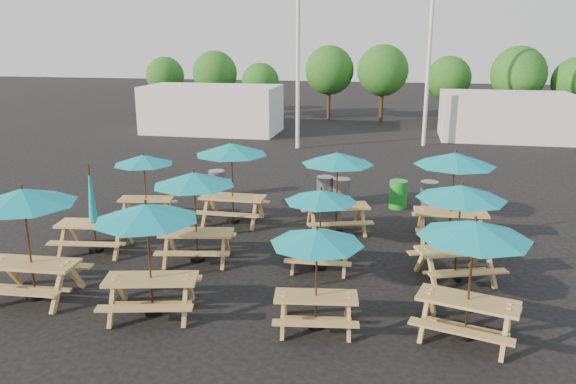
% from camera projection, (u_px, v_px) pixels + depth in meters
% --- Properties ---
extents(ground, '(120.00, 120.00, 0.00)m').
position_uv_depth(ground, '(278.00, 243.00, 15.83)').
color(ground, black).
rests_on(ground, ground).
extents(picnic_unit_0, '(2.36, 2.36, 2.55)m').
position_uv_depth(picnic_unit_0, '(24.00, 204.00, 11.94)').
color(picnic_unit_0, tan).
rests_on(picnic_unit_0, ground).
extents(picnic_unit_1, '(2.12, 1.91, 2.46)m').
position_uv_depth(picnic_unit_1, '(93.00, 216.00, 14.98)').
color(picnic_unit_1, tan).
rests_on(picnic_unit_1, ground).
extents(picnic_unit_2, '(2.15, 2.15, 2.12)m').
position_uv_depth(picnic_unit_2, '(144.00, 164.00, 17.42)').
color(picnic_unit_2, tan).
rests_on(picnic_unit_2, ground).
extents(picnic_unit_3, '(2.54, 2.54, 2.43)m').
position_uv_depth(picnic_unit_3, '(147.00, 219.00, 11.27)').
color(picnic_unit_3, tan).
rests_on(picnic_unit_3, ground).
extents(picnic_unit_4, '(2.43, 2.43, 2.39)m').
position_uv_depth(picnic_unit_4, '(194.00, 184.00, 14.07)').
color(picnic_unit_4, tan).
rests_on(picnic_unit_4, ground).
extents(picnic_unit_5, '(2.23, 2.23, 2.55)m').
position_uv_depth(picnic_unit_5, '(232.00, 154.00, 17.05)').
color(picnic_unit_5, tan).
rests_on(picnic_unit_5, ground).
extents(picnic_unit_6, '(2.08, 2.08, 2.10)m').
position_uv_depth(picnic_unit_6, '(317.00, 243.00, 10.78)').
color(picnic_unit_6, tan).
rests_on(picnic_unit_6, ground).
extents(picnic_unit_7, '(1.88, 1.88, 2.07)m').
position_uv_depth(picnic_unit_7, '(321.00, 200.00, 13.65)').
color(picnic_unit_7, tan).
rests_on(picnic_unit_7, ground).
extents(picnic_unit_8, '(2.68, 2.68, 2.43)m').
position_uv_depth(picnic_unit_8, '(337.00, 163.00, 16.26)').
color(picnic_unit_8, tan).
rests_on(picnic_unit_8, ground).
extents(picnic_unit_9, '(2.57, 2.57, 2.40)m').
position_uv_depth(picnic_unit_9, '(474.00, 237.00, 10.35)').
color(picnic_unit_9, tan).
rests_on(picnic_unit_9, ground).
extents(picnic_unit_10, '(2.66, 2.66, 2.37)m').
position_uv_depth(picnic_unit_10, '(461.00, 198.00, 12.93)').
color(picnic_unit_10, tan).
rests_on(picnic_unit_10, ground).
extents(picnic_unit_11, '(2.37, 2.37, 2.58)m').
position_uv_depth(picnic_unit_11, '(455.00, 164.00, 15.52)').
color(picnic_unit_11, tan).
rests_on(picnic_unit_11, ground).
extents(waste_bin_0, '(0.60, 0.60, 0.96)m').
position_uv_depth(waste_bin_0, '(217.00, 183.00, 20.40)').
color(waste_bin_0, gray).
rests_on(waste_bin_0, ground).
extents(waste_bin_1, '(0.60, 0.60, 0.96)m').
position_uv_depth(waste_bin_1, '(325.00, 190.00, 19.53)').
color(waste_bin_1, gray).
rests_on(waste_bin_1, ground).
extents(waste_bin_2, '(0.60, 0.60, 0.96)m').
position_uv_depth(waste_bin_2, '(341.00, 192.00, 19.24)').
color(waste_bin_2, gray).
rests_on(waste_bin_2, ground).
extents(waste_bin_3, '(0.60, 0.60, 0.96)m').
position_uv_depth(waste_bin_3, '(398.00, 194.00, 18.98)').
color(waste_bin_3, '#1A922A').
rests_on(waste_bin_3, ground).
extents(waste_bin_4, '(0.60, 0.60, 0.96)m').
position_uv_depth(waste_bin_4, '(429.00, 195.00, 18.87)').
color(waste_bin_4, gray).
rests_on(waste_bin_4, ground).
extents(mast_0, '(0.20, 0.20, 12.00)m').
position_uv_depth(mast_0, '(298.00, 29.00, 27.84)').
color(mast_0, silver).
rests_on(mast_0, ground).
extents(mast_1, '(0.20, 0.20, 12.00)m').
position_uv_depth(mast_1, '(431.00, 29.00, 28.49)').
color(mast_1, silver).
rests_on(mast_1, ground).
extents(event_tent_0, '(8.00, 4.00, 2.80)m').
position_uv_depth(event_tent_0, '(212.00, 109.00, 33.98)').
color(event_tent_0, silver).
rests_on(event_tent_0, ground).
extents(event_tent_1, '(7.00, 4.00, 2.60)m').
position_uv_depth(event_tent_1, '(505.00, 116.00, 31.73)').
color(event_tent_1, silver).
rests_on(event_tent_1, ground).
extents(tree_0, '(2.80, 2.80, 4.24)m').
position_uv_depth(tree_0, '(165.00, 76.00, 41.60)').
color(tree_0, '#382314').
rests_on(tree_0, ground).
extents(tree_1, '(3.11, 3.11, 4.72)m').
position_uv_depth(tree_1, '(215.00, 73.00, 39.42)').
color(tree_1, '#382314').
rests_on(tree_1, ground).
extents(tree_2, '(2.59, 2.59, 3.93)m').
position_uv_depth(tree_2, '(260.00, 82.00, 38.69)').
color(tree_2, '#382314').
rests_on(tree_2, ground).
extents(tree_3, '(3.36, 3.36, 5.09)m').
position_uv_depth(tree_3, '(329.00, 70.00, 38.61)').
color(tree_3, '#382314').
rests_on(tree_3, ground).
extents(tree_4, '(3.41, 3.41, 5.17)m').
position_uv_depth(tree_4, '(383.00, 70.00, 37.47)').
color(tree_4, '#382314').
rests_on(tree_4, ground).
extents(tree_5, '(2.94, 2.94, 4.45)m').
position_uv_depth(tree_5, '(449.00, 78.00, 37.17)').
color(tree_5, '#382314').
rests_on(tree_5, ground).
extents(tree_6, '(3.38, 3.38, 5.13)m').
position_uv_depth(tree_6, '(519.00, 74.00, 34.61)').
color(tree_6, '#382314').
rests_on(tree_6, ground).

